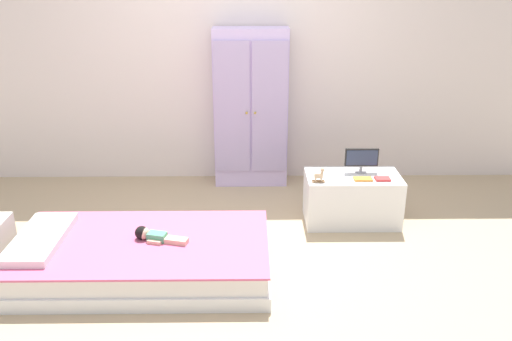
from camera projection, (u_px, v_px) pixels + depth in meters
The scene contains 11 objects.
ground_plane at pixel (230, 251), 4.13m from camera, with size 10.00×10.00×0.02m, color tan.
back_wall at pixel (233, 46), 5.10m from camera, with size 6.40×0.05×2.70m, color silver.
bed at pixel (142, 257), 3.78m from camera, with size 1.82×0.99×0.25m.
pillow at pixel (40, 238), 3.72m from camera, with size 0.32×0.71×0.06m, color white.
doll at pixel (151, 235), 3.74m from camera, with size 0.39×0.17×0.10m.
wardrobe at pixel (251, 109), 5.14m from camera, with size 0.71×0.31×1.54m.
tv_stand at pixel (352, 199), 4.51m from camera, with size 0.79×0.44×0.43m, color white.
tv_monitor at pixel (362, 159), 4.46m from camera, with size 0.28×0.10×0.21m.
rocking_horse_toy at pixel (320, 175), 4.29m from camera, with size 0.10×0.04×0.12m.
book_orange at pixel (363, 179), 4.34m from camera, with size 0.15×0.08×0.02m, color orange.
book_red at pixel (383, 179), 4.34m from camera, with size 0.12×0.09×0.02m, color #CC3838.
Camera 1 is at (0.16, -3.62, 2.08)m, focal length 36.97 mm.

